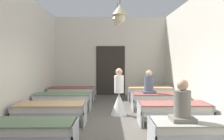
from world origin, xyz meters
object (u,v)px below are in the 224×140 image
bed_left_row_1 (26,128)px  bed_left_row_4 (72,90)px  bed_right_row_1 (200,127)px  patient_seated_secondary (149,85)px  bed_right_row_3 (159,97)px  nurse_near_aisle (119,98)px  bed_right_row_2 (174,108)px  patient_seated_primary (182,105)px  bed_left_row_2 (50,108)px  bed_right_row_4 (150,90)px  bed_left_row_3 (63,97)px

bed_left_row_1 → bed_left_row_4: (0.00, 5.46, 0.00)m
bed_right_row_1 → patient_seated_secondary: 3.74m
bed_right_row_3 → patient_seated_secondary: bearing=171.2°
nurse_near_aisle → bed_right_row_3: bearing=-141.3°
bed_right_row_2 → patient_seated_primary: 1.91m
bed_left_row_2 → nurse_near_aisle: nurse_near_aisle is taller
bed_left_row_4 → bed_right_row_4: (3.32, 0.00, 0.00)m
bed_left_row_4 → patient_seated_secondary: patient_seated_secondary is taller
bed_right_row_2 → bed_right_row_4: same height
bed_left_row_1 → bed_right_row_4: size_ratio=1.00×
bed_left_row_3 → nurse_near_aisle: (1.89, -0.75, 0.09)m
bed_left_row_1 → patient_seated_primary: size_ratio=2.37×
bed_left_row_3 → bed_right_row_3: (3.32, 0.00, 0.00)m
bed_left_row_1 → bed_right_row_4: same height
bed_right_row_1 → patient_seated_secondary: bearing=95.4°
bed_right_row_3 → bed_right_row_1: bearing=-90.0°
bed_left_row_4 → nurse_near_aisle: (1.89, -2.57, 0.09)m
bed_right_row_1 → bed_left_row_3: same height
bed_left_row_3 → patient_seated_secondary: bearing=1.0°
bed_left_row_1 → bed_right_row_3: 4.93m
bed_left_row_3 → patient_seated_secondary: size_ratio=2.37×
bed_right_row_4 → nurse_near_aisle: size_ratio=1.28×
bed_right_row_4 → bed_left_row_2: bearing=-132.4°
bed_left_row_2 → bed_right_row_3: bearing=28.7°
bed_right_row_3 → bed_left_row_4: bearing=151.3°
bed_right_row_3 → nurse_near_aisle: (-1.43, -0.75, 0.09)m
bed_right_row_2 → bed_right_row_3: size_ratio=1.00×
bed_right_row_2 → nurse_near_aisle: bearing=143.2°
bed_left_row_1 → bed_right_row_3: same height
bed_right_row_2 → bed_right_row_3: bearing=90.0°
bed_left_row_2 → bed_left_row_4: (0.00, 3.64, 0.00)m
bed_right_row_2 → bed_left_row_3: 3.79m
nurse_near_aisle → patient_seated_secondary: 1.39m
bed_left_row_1 → bed_left_row_4: same height
bed_right_row_3 → nurse_near_aisle: size_ratio=1.28×
bed_left_row_1 → bed_left_row_2: size_ratio=1.00×
bed_right_row_2 → patient_seated_secondary: size_ratio=2.37×
patient_seated_primary → bed_right_row_4: bearing=86.3°
bed_right_row_1 → bed_right_row_4: size_ratio=1.00×
bed_right_row_3 → bed_left_row_4: (-3.32, 1.82, 0.00)m
bed_left_row_2 → nurse_near_aisle: bearing=29.5°
bed_left_row_1 → bed_right_row_4: (3.32, 5.46, 0.00)m
nurse_near_aisle → bed_left_row_2: bearing=40.5°
nurse_near_aisle → patient_seated_secondary: bearing=-132.3°
bed_left_row_1 → nurse_near_aisle: size_ratio=1.28×
bed_right_row_2 → bed_left_row_3: size_ratio=1.00×
bed_left_row_2 → bed_right_row_2: same height
bed_left_row_1 → patient_seated_secondary: 4.76m
bed_left_row_4 → bed_right_row_4: same height
bed_left_row_3 → bed_right_row_4: bearing=28.7°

